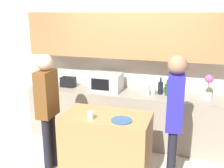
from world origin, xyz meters
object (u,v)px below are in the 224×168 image
object	(u,v)px
bottle_2	(160,88)
plate_on_island	(122,120)
bottle_1	(153,89)
person_center	(174,112)
person_left	(47,103)
potted_plant	(208,87)
bottle_0	(147,90)
toaster	(68,82)
cup_0	(91,115)
bottle_3	(167,89)
microwave	(106,82)
bottle_4	(175,91)

from	to	relation	value
bottle_2	plate_on_island	bearing A→B (deg)	-102.44
bottle_1	person_center	distance (m)	1.18
bottle_2	person_left	distance (m)	1.86
bottle_2	plate_on_island	xyz separation A→B (m)	(-0.30, -1.35, -0.06)
potted_plant	bottle_0	bearing A→B (deg)	-176.04
toaster	bottle_2	distance (m)	1.66
bottle_1	person_center	xyz separation A→B (m)	(0.42, -1.10, 0.06)
toaster	cup_0	distance (m)	1.66
toaster	cup_0	bearing A→B (deg)	-54.03
bottle_3	person_center	xyz separation A→B (m)	(0.21, -1.13, 0.05)
person_center	microwave	bearing A→B (deg)	44.38
bottle_1	cup_0	bearing A→B (deg)	-113.17
microwave	bottle_1	world-z (taller)	microwave
microwave	bottle_4	distance (m)	1.16
toaster	plate_on_island	bearing A→B (deg)	-43.49
microwave	toaster	world-z (taller)	microwave
bottle_0	bottle_2	xyz separation A→B (m)	(0.19, 0.13, 0.02)
bottle_4	cup_0	bearing A→B (deg)	-124.02
microwave	cup_0	bearing A→B (deg)	-79.69
cup_0	bottle_0	bearing A→B (deg)	69.36
cup_0	person_center	size ratio (longest dim) A/B	0.06
bottle_1	cup_0	size ratio (longest dim) A/B	2.41
plate_on_island	cup_0	size ratio (longest dim) A/B	2.68
toaster	bottle_0	xyz separation A→B (m)	(1.46, -0.06, -0.00)
toaster	bottle_3	distance (m)	1.76
toaster	person_left	world-z (taller)	person_left
plate_on_island	person_left	size ratio (longest dim) A/B	0.16
bottle_0	bottle_3	distance (m)	0.31
bottle_3	plate_on_island	size ratio (longest dim) A/B	1.02
bottle_3	bottle_4	world-z (taller)	bottle_3
bottle_2	cup_0	world-z (taller)	bottle_2
bottle_2	bottle_4	size ratio (longest dim) A/B	1.16
bottle_0	cup_0	xyz separation A→B (m)	(-0.48, -1.28, -0.00)
potted_plant	person_center	distance (m)	1.19
microwave	plate_on_island	size ratio (longest dim) A/B	2.00
bottle_3	person_center	world-z (taller)	person_center
cup_0	potted_plant	bearing A→B (deg)	43.64
person_left	bottle_4	bearing A→B (deg)	125.47
bottle_0	cup_0	size ratio (longest dim) A/B	2.37
bottle_1	potted_plant	bearing A→B (deg)	0.80
person_left	person_center	xyz separation A→B (m)	(1.69, 0.06, 0.04)
bottle_3	cup_0	distance (m)	1.57
toaster	bottle_4	bearing A→B (deg)	0.28
bottle_2	bottle_3	world-z (taller)	bottle_2
bottle_3	plate_on_island	world-z (taller)	bottle_3
bottle_2	bottle_4	xyz separation A→B (m)	(0.24, -0.05, -0.02)
toaster	person_left	xyz separation A→B (m)	(0.27, -1.18, 0.02)
microwave	toaster	xyz separation A→B (m)	(-0.73, 0.00, -0.06)
microwave	toaster	bearing A→B (deg)	179.88
potted_plant	plate_on_island	world-z (taller)	potted_plant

